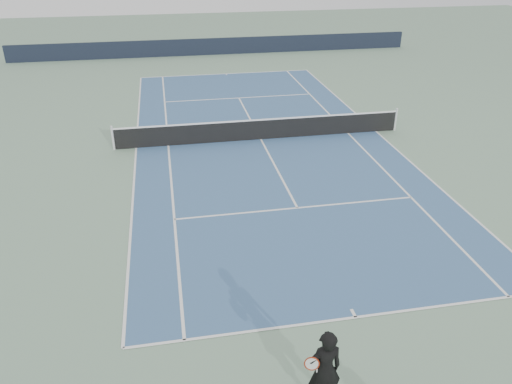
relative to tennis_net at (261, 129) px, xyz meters
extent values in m
plane|color=gray|center=(0.00, 0.00, -0.50)|extent=(80.00, 80.00, 0.00)
cube|color=#395C87|center=(0.00, 0.00, -0.50)|extent=(10.97, 23.77, 0.01)
cylinder|color=silver|center=(-6.40, 0.00, 0.03)|extent=(0.10, 0.10, 1.07)
cylinder|color=silver|center=(6.40, 0.00, 0.03)|extent=(0.10, 0.10, 1.07)
cube|color=black|center=(0.00, 0.00, -0.04)|extent=(12.80, 0.03, 0.90)
cube|color=white|center=(0.00, 0.00, 0.43)|extent=(12.80, 0.04, 0.06)
cube|color=black|center=(0.00, 17.88, 0.10)|extent=(30.00, 0.25, 1.20)
imported|color=black|center=(-1.54, -14.10, 0.42)|extent=(0.72, 0.53, 1.85)
torus|color=maroon|center=(-1.82, -14.15, 0.68)|extent=(0.34, 0.18, 0.36)
cylinder|color=white|center=(-1.82, -14.15, 0.68)|extent=(0.29, 0.14, 0.32)
cylinder|color=white|center=(-1.70, -14.12, 0.42)|extent=(0.08, 0.13, 0.27)
camera|label=1|loc=(-4.08, -20.55, 7.76)|focal=35.00mm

